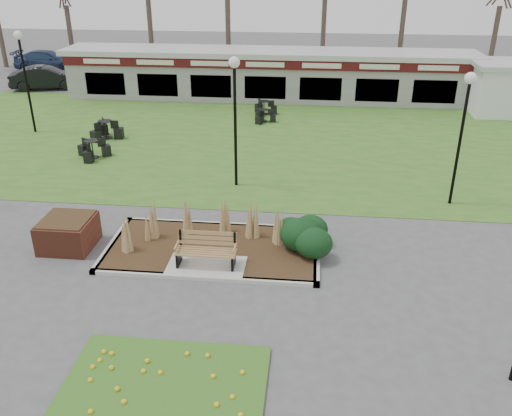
# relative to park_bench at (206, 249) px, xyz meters

# --- Properties ---
(ground) EXTENTS (100.00, 100.00, 0.00)m
(ground) POSITION_rel_park_bench_xyz_m (0.00, -0.25, -0.59)
(ground) COLOR #515154
(ground) RESTS_ON ground
(lawn) EXTENTS (34.00, 16.00, 0.02)m
(lawn) POSITION_rel_park_bench_xyz_m (0.00, 11.75, -0.58)
(lawn) COLOR #336820
(lawn) RESTS_ON ground
(flower_bed) EXTENTS (4.20, 3.00, 0.16)m
(flower_bed) POSITION_rel_park_bench_xyz_m (0.00, -4.85, -0.52)
(flower_bed) COLOR #3A631C
(flower_bed) RESTS_ON ground
(planting_bed) EXTENTS (6.75, 3.40, 1.27)m
(planting_bed) POSITION_rel_park_bench_xyz_m (1.27, 1.10, -0.22)
(planting_bed) COLOR #362615
(planting_bed) RESTS_ON ground
(park_bench) EXTENTS (1.70, 0.66, 0.93)m
(park_bench) POSITION_rel_park_bench_xyz_m (0.00, 0.00, 0.00)
(park_bench) COLOR #976A44
(park_bench) RESTS_ON ground
(brick_planter) EXTENTS (1.50, 1.50, 0.95)m
(brick_planter) POSITION_rel_park_bench_xyz_m (-4.40, 0.75, -0.11)
(brick_planter) COLOR brown
(brick_planter) RESTS_ON ground
(food_pavilion) EXTENTS (24.60, 3.40, 2.90)m
(food_pavilion) POSITION_rel_park_bench_xyz_m (0.00, 19.71, 0.89)
(food_pavilion) COLOR gray
(food_pavilion) RESTS_ON ground
(service_hut) EXTENTS (4.40, 3.40, 2.83)m
(service_hut) POSITION_rel_park_bench_xyz_m (13.50, 17.75, 0.86)
(service_hut) COLOR white
(service_hut) RESTS_ON ground
(lamp_post_mid_right) EXTENTS (0.40, 0.40, 4.86)m
(lamp_post_mid_right) POSITION_rel_park_bench_xyz_m (-0.00, 6.04, 2.95)
(lamp_post_mid_right) COLOR black
(lamp_post_mid_right) RESTS_ON ground
(lamp_post_far_right) EXTENTS (0.39, 0.39, 4.66)m
(lamp_post_far_right) POSITION_rel_park_bench_xyz_m (7.83, 5.18, 2.81)
(lamp_post_far_right) COLOR black
(lamp_post_far_right) RESTS_ON ground
(lamp_post_far_left) EXTENTS (0.40, 0.40, 4.86)m
(lamp_post_far_left) POSITION_rel_park_bench_xyz_m (-10.93, 11.72, 2.95)
(lamp_post_far_left) COLOR black
(lamp_post_far_left) RESTS_ON ground
(bistro_set_a) EXTENTS (1.42, 1.61, 0.86)m
(bistro_set_a) POSITION_rel_park_bench_xyz_m (-7.02, 11.10, -0.28)
(bistro_set_a) COLOR black
(bistro_set_a) RESTS_ON ground
(bistro_set_b) EXTENTS (1.49, 1.33, 0.79)m
(bistro_set_b) POSITION_rel_park_bench_xyz_m (-6.62, 8.38, -0.31)
(bistro_set_b) COLOR black
(bistro_set_b) RESTS_ON ground
(bistro_set_c) EXTENTS (1.29, 1.38, 0.74)m
(bistro_set_c) POSITION_rel_park_bench_xyz_m (0.14, 16.11, -0.32)
(bistro_set_c) COLOR black
(bistro_set_c) RESTS_ON ground
(bistro_set_d) EXTENTS (1.13, 1.25, 0.67)m
(bistro_set_d) POSITION_rel_park_bench_xyz_m (0.26, 14.65, -0.35)
(bistro_set_d) COLOR black
(bistro_set_d) RESTS_ON ground
(car_black) EXTENTS (4.70, 2.80, 1.46)m
(car_black) POSITION_rel_park_bench_xyz_m (-14.53, 20.75, 0.14)
(car_black) COLOR black
(car_black) RESTS_ON ground
(car_blue) EXTENTS (5.11, 2.41, 1.44)m
(car_blue) POSITION_rel_park_bench_xyz_m (-17.22, 26.75, 0.13)
(car_blue) COLOR navy
(car_blue) RESTS_ON ground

